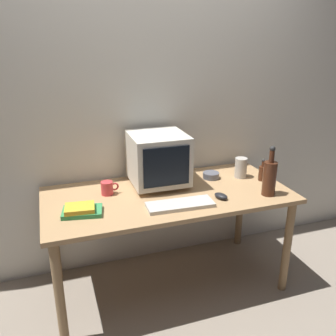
{
  "coord_description": "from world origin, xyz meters",
  "views": [
    {
      "loc": [
        -0.72,
        -2.11,
        1.73
      ],
      "look_at": [
        0.0,
        0.0,
        0.91
      ],
      "focal_mm": 38.71,
      "sensor_mm": 36.0,
      "label": 1
    }
  ],
  "objects_px": {
    "cd_spindle": "(211,175)",
    "computer_mouse": "(221,196)",
    "crt_monitor": "(158,159)",
    "bottle_tall": "(270,177)",
    "book_stack": "(81,210)",
    "keyboard": "(180,205)",
    "metal_canister": "(241,168)",
    "bottle_short": "(262,173)",
    "mug": "(107,188)"
  },
  "relations": [
    {
      "from": "cd_spindle",
      "to": "computer_mouse",
      "type": "bearing_deg",
      "value": -104.76
    },
    {
      "from": "bottle_tall",
      "to": "keyboard",
      "type": "bearing_deg",
      "value": 177.84
    },
    {
      "from": "computer_mouse",
      "to": "metal_canister",
      "type": "bearing_deg",
      "value": 22.24
    },
    {
      "from": "crt_monitor",
      "to": "book_stack",
      "type": "distance_m",
      "value": 0.66
    },
    {
      "from": "computer_mouse",
      "to": "keyboard",
      "type": "bearing_deg",
      "value": 162.85
    },
    {
      "from": "crt_monitor",
      "to": "computer_mouse",
      "type": "height_order",
      "value": "crt_monitor"
    },
    {
      "from": "computer_mouse",
      "to": "book_stack",
      "type": "bearing_deg",
      "value": 153.76
    },
    {
      "from": "cd_spindle",
      "to": "metal_canister",
      "type": "bearing_deg",
      "value": -13.59
    },
    {
      "from": "bottle_short",
      "to": "book_stack",
      "type": "height_order",
      "value": "bottle_short"
    },
    {
      "from": "crt_monitor",
      "to": "mug",
      "type": "bearing_deg",
      "value": -172.21
    },
    {
      "from": "computer_mouse",
      "to": "metal_canister",
      "type": "xyz_separation_m",
      "value": [
        0.31,
        0.29,
        0.06
      ]
    },
    {
      "from": "bottle_tall",
      "to": "cd_spindle",
      "type": "bearing_deg",
      "value": 120.79
    },
    {
      "from": "crt_monitor",
      "to": "bottle_tall",
      "type": "relative_size",
      "value": 1.16
    },
    {
      "from": "bottle_tall",
      "to": "bottle_short",
      "type": "distance_m",
      "value": 0.26
    },
    {
      "from": "bottle_tall",
      "to": "metal_canister",
      "type": "distance_m",
      "value": 0.34
    },
    {
      "from": "crt_monitor",
      "to": "bottle_short",
      "type": "height_order",
      "value": "crt_monitor"
    },
    {
      "from": "bottle_tall",
      "to": "metal_canister",
      "type": "relative_size",
      "value": 2.26
    },
    {
      "from": "book_stack",
      "to": "mug",
      "type": "distance_m",
      "value": 0.31
    },
    {
      "from": "keyboard",
      "to": "bottle_tall",
      "type": "relative_size",
      "value": 1.24
    },
    {
      "from": "cd_spindle",
      "to": "bottle_tall",
      "type": "bearing_deg",
      "value": -59.21
    },
    {
      "from": "computer_mouse",
      "to": "bottle_tall",
      "type": "height_order",
      "value": "bottle_tall"
    },
    {
      "from": "mug",
      "to": "metal_canister",
      "type": "xyz_separation_m",
      "value": [
        0.99,
        -0.01,
        0.03
      ]
    },
    {
      "from": "metal_canister",
      "to": "keyboard",
      "type": "bearing_deg",
      "value": -152.23
    },
    {
      "from": "cd_spindle",
      "to": "crt_monitor",
      "type": "bearing_deg",
      "value": 178.64
    },
    {
      "from": "mug",
      "to": "cd_spindle",
      "type": "xyz_separation_m",
      "value": [
        0.78,
        0.04,
        -0.02
      ]
    },
    {
      "from": "keyboard",
      "to": "computer_mouse",
      "type": "xyz_separation_m",
      "value": [
        0.29,
        0.02,
        0.01
      ]
    },
    {
      "from": "crt_monitor",
      "to": "computer_mouse",
      "type": "distance_m",
      "value": 0.51
    },
    {
      "from": "book_stack",
      "to": "computer_mouse",
      "type": "bearing_deg",
      "value": -4.8
    },
    {
      "from": "crt_monitor",
      "to": "metal_canister",
      "type": "xyz_separation_m",
      "value": [
        0.62,
        -0.06,
        -0.12
      ]
    },
    {
      "from": "book_stack",
      "to": "cd_spindle",
      "type": "distance_m",
      "value": 1.01
    },
    {
      "from": "metal_canister",
      "to": "bottle_short",
      "type": "bearing_deg",
      "value": -41.27
    },
    {
      "from": "book_stack",
      "to": "metal_canister",
      "type": "height_order",
      "value": "metal_canister"
    },
    {
      "from": "computer_mouse",
      "to": "book_stack",
      "type": "relative_size",
      "value": 0.39
    },
    {
      "from": "mug",
      "to": "crt_monitor",
      "type": "bearing_deg",
      "value": 7.79
    },
    {
      "from": "crt_monitor",
      "to": "keyboard",
      "type": "bearing_deg",
      "value": -86.46
    },
    {
      "from": "crt_monitor",
      "to": "bottle_tall",
      "type": "distance_m",
      "value": 0.76
    },
    {
      "from": "bottle_tall",
      "to": "book_stack",
      "type": "relative_size",
      "value": 1.32
    },
    {
      "from": "crt_monitor",
      "to": "cd_spindle",
      "type": "xyz_separation_m",
      "value": [
        0.41,
        -0.01,
        -0.17
      ]
    },
    {
      "from": "crt_monitor",
      "to": "keyboard",
      "type": "distance_m",
      "value": 0.42
    },
    {
      "from": "keyboard",
      "to": "metal_canister",
      "type": "xyz_separation_m",
      "value": [
        0.6,
        0.32,
        0.06
      ]
    },
    {
      "from": "cd_spindle",
      "to": "metal_canister",
      "type": "xyz_separation_m",
      "value": [
        0.22,
        -0.05,
        0.05
      ]
    },
    {
      "from": "book_stack",
      "to": "metal_canister",
      "type": "xyz_separation_m",
      "value": [
        1.19,
        0.22,
        0.05
      ]
    },
    {
      "from": "bottle_short",
      "to": "metal_canister",
      "type": "relative_size",
      "value": 1.09
    },
    {
      "from": "computer_mouse",
      "to": "bottle_tall",
      "type": "distance_m",
      "value": 0.35
    },
    {
      "from": "bottle_tall",
      "to": "book_stack",
      "type": "xyz_separation_m",
      "value": [
        -1.21,
        0.12,
        -0.1
      ]
    },
    {
      "from": "keyboard",
      "to": "cd_spindle",
      "type": "distance_m",
      "value": 0.53
    },
    {
      "from": "bottle_tall",
      "to": "bottle_short",
      "type": "height_order",
      "value": "bottle_tall"
    },
    {
      "from": "computer_mouse",
      "to": "bottle_short",
      "type": "distance_m",
      "value": 0.47
    },
    {
      "from": "keyboard",
      "to": "bottle_short",
      "type": "bearing_deg",
      "value": 19.2
    },
    {
      "from": "crt_monitor",
      "to": "mug",
      "type": "distance_m",
      "value": 0.4
    }
  ]
}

